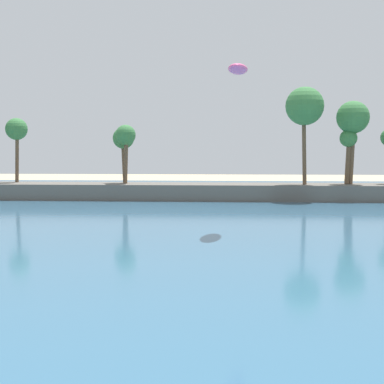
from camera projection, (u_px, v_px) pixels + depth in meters
name	position (u px, v px, depth m)	size (l,w,h in m)	color
sea	(194.00, 205.00, 55.88)	(220.00, 91.83, 0.06)	#33607F
palm_headland	(189.00, 172.00, 61.71)	(93.17, 6.00, 12.31)	#605B54
kite_aloft_high_over_bay	(238.00, 69.00, 36.41)	(3.69, 1.25, 0.52)	#EA5693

